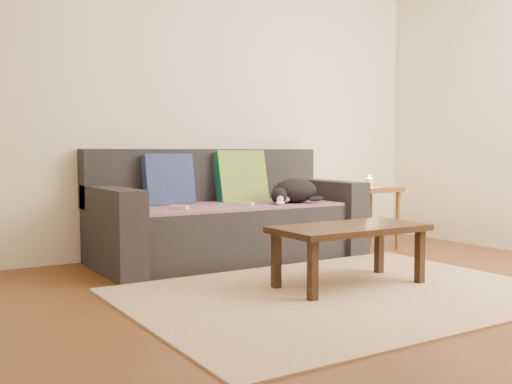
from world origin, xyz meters
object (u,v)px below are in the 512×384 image
at_px(sofa, 226,220).
at_px(side_table, 369,197).
at_px(cat, 294,191).
at_px(coffee_table, 350,233).
at_px(wii_remote_a, 179,207).
at_px(wii_remote_b, 245,204).

height_order(sofa, side_table, sofa).
bearing_deg(sofa, cat, -28.18).
distance_m(side_table, coffee_table, 1.55).
bearing_deg(sofa, wii_remote_a, -153.72).
xyz_separation_m(cat, wii_remote_b, (-0.46, -0.01, -0.08)).
bearing_deg(coffee_table, side_table, 42.99).
bearing_deg(cat, coffee_table, -87.69).
height_order(cat, wii_remote_a, cat).
bearing_deg(wii_remote_b, wii_remote_a, 67.45).
bearing_deg(cat, wii_remote_a, -161.03).
bearing_deg(coffee_table, sofa, 97.63).
bearing_deg(coffee_table, cat, 73.45).
distance_m(sofa, side_table, 1.33).
height_order(sofa, wii_remote_b, sofa).
bearing_deg(coffee_table, wii_remote_a, 124.07).
distance_m(sofa, wii_remote_b, 0.30).
relative_size(cat, wii_remote_a, 3.29).
relative_size(sofa, wii_remote_b, 14.00).
height_order(cat, wii_remote_b, cat).
height_order(wii_remote_a, side_table, side_table).
xyz_separation_m(sofa, side_table, (1.30, -0.23, 0.14)).
height_order(cat, coffee_table, cat).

